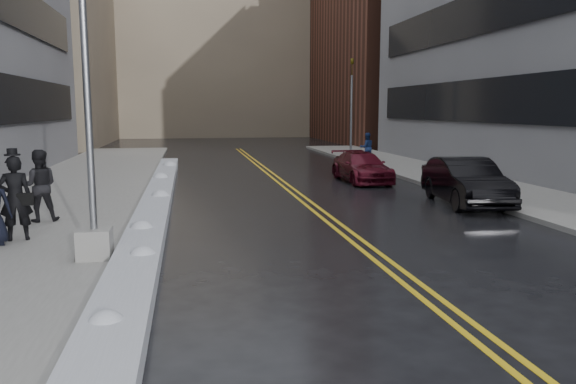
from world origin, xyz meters
name	(u,v)px	position (x,y,z in m)	size (l,w,h in m)	color
ground	(272,287)	(0.00, 0.00, 0.00)	(160.00, 160.00, 0.00)	black
sidewalk_west	(57,201)	(-5.75, 10.00, 0.07)	(5.50, 50.00, 0.15)	gray
sidewalk_east	(493,190)	(10.00, 10.00, 0.07)	(4.00, 50.00, 0.15)	gray
lane_line_left	(296,197)	(2.35, 10.00, 0.00)	(0.12, 50.00, 0.01)	gold
lane_line_right	(304,197)	(2.65, 10.00, 0.00)	(0.12, 50.00, 0.01)	gold
snow_ridge	(155,206)	(-2.45, 8.00, 0.17)	(0.90, 30.00, 0.34)	silver
building_west_far	(21,41)	(-15.50, 44.00, 9.00)	(14.00, 22.00, 18.00)	gray
building_far	(214,43)	(2.00, 60.00, 11.00)	(36.00, 16.00, 22.00)	gray
lamppost	(89,139)	(-3.30, 2.00, 2.53)	(0.65, 0.65, 7.62)	gray
fire_hydrant	(469,178)	(9.00, 10.00, 0.55)	(0.26, 0.26, 0.73)	maroon
traffic_signal	(351,104)	(8.50, 24.00, 3.40)	(0.16, 0.20, 6.00)	gray
pedestrian_fedora	(15,198)	(-5.29, 3.93, 1.12)	(0.71, 0.46, 1.94)	black
pedestrian_b	(39,186)	(-5.32, 6.17, 1.11)	(0.93, 0.73, 1.92)	black
pedestrian_east	(367,147)	(8.48, 20.79, 0.98)	(0.80, 0.63, 1.65)	navy
car_black	(466,182)	(7.50, 7.39, 0.77)	(1.63, 4.66, 1.54)	black
car_maroon	(362,167)	(5.96, 13.71, 0.63)	(1.78, 4.38, 1.27)	#480B17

